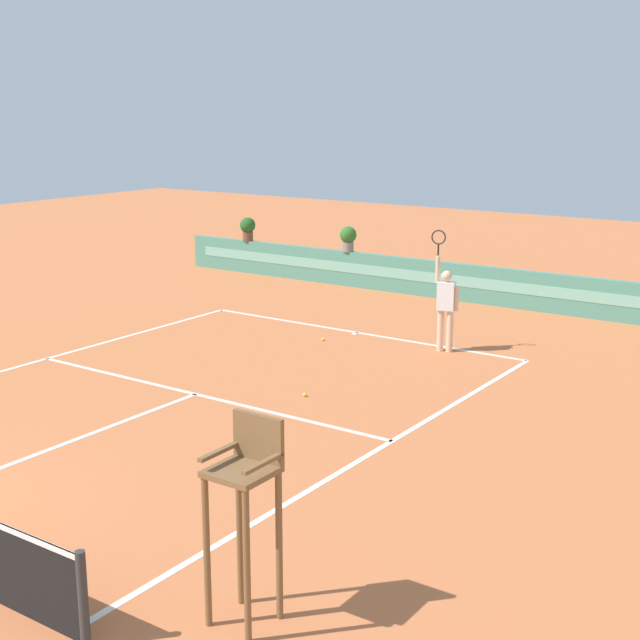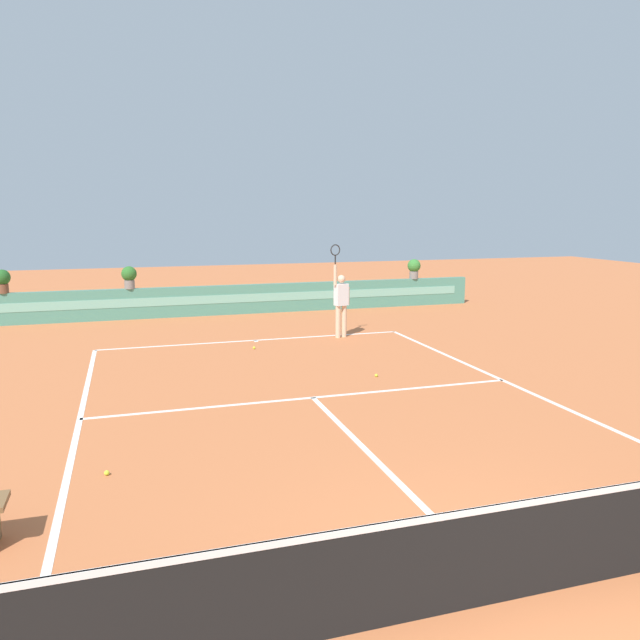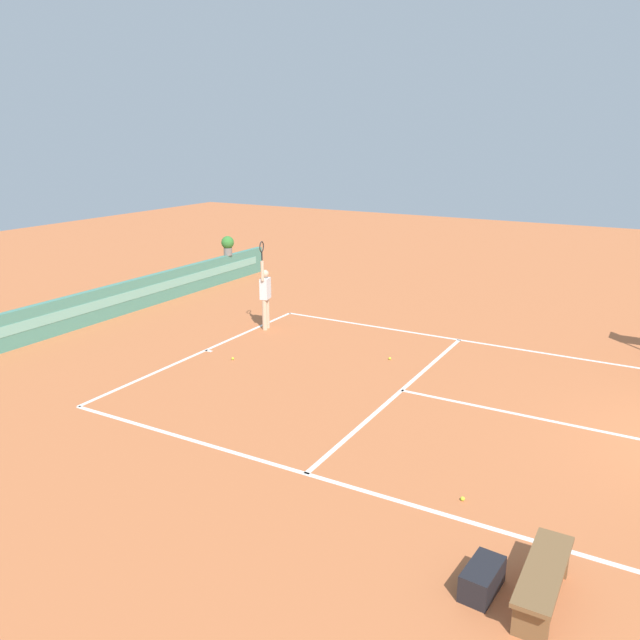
# 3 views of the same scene
# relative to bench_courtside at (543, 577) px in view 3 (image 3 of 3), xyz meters

# --- Properties ---
(ground_plane) EXTENTS (60.00, 60.00, 0.00)m
(ground_plane) POSITION_rel_bench_courtside_xyz_m (5.33, 3.60, -0.38)
(ground_plane) COLOR #C66B3D
(court_lines) EXTENTS (8.32, 11.94, 0.01)m
(court_lines) POSITION_rel_bench_courtside_xyz_m (5.33, 4.32, -0.37)
(court_lines) COLOR white
(court_lines) RESTS_ON ground
(back_wall_barrier) EXTENTS (18.00, 0.21, 1.00)m
(back_wall_barrier) POSITION_rel_bench_courtside_xyz_m (5.33, 13.99, 0.12)
(back_wall_barrier) COLOR #4C8E7A
(back_wall_barrier) RESTS_ON ground
(bench_courtside) EXTENTS (1.60, 0.44, 0.51)m
(bench_courtside) POSITION_rel_bench_courtside_xyz_m (0.00, 0.00, 0.00)
(bench_courtside) COLOR brown
(bench_courtside) RESTS_ON ground
(gear_bag) EXTENTS (0.73, 0.42, 0.36)m
(gear_bag) POSITION_rel_bench_courtside_xyz_m (-0.13, 0.68, -0.20)
(gear_bag) COLOR black
(gear_bag) RESTS_ON ground
(tennis_player) EXTENTS (0.61, 0.30, 2.58)m
(tennis_player) POSITION_rel_bench_courtside_xyz_m (7.69, 9.19, 0.67)
(tennis_player) COLOR beige
(tennis_player) RESTS_ON ground
(tennis_ball_near_baseline) EXTENTS (0.07, 0.07, 0.07)m
(tennis_ball_near_baseline) POSITION_rel_bench_courtside_xyz_m (7.04, 5.02, -0.34)
(tennis_ball_near_baseline) COLOR #CCE033
(tennis_ball_near_baseline) RESTS_ON ground
(tennis_ball_mid_court) EXTENTS (0.07, 0.07, 0.07)m
(tennis_ball_mid_court) POSITION_rel_bench_courtside_xyz_m (1.72, 1.49, -0.34)
(tennis_ball_mid_court) COLOR #CCE033
(tennis_ball_mid_court) RESTS_ON ground
(tennis_ball_by_sideline) EXTENTS (0.07, 0.07, 0.07)m
(tennis_ball_by_sideline) POSITION_rel_bench_courtside_xyz_m (5.09, 8.43, -0.34)
(tennis_ball_by_sideline) COLOR #CCE033
(tennis_ball_by_sideline) RESTS_ON ground
(potted_plant_far_right) EXTENTS (0.48, 0.48, 0.72)m
(potted_plant_far_right) POSITION_rel_bench_courtside_xyz_m (12.22, 13.99, 1.04)
(potted_plant_far_right) COLOR gray
(potted_plant_far_right) RESTS_ON back_wall_barrier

